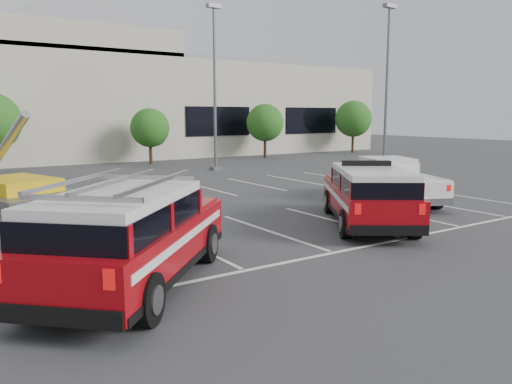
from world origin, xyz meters
TOP-DOWN VIEW (x-y plane):
  - ground at (0.00, 0.00)m, footprint 120.00×120.00m
  - stall_markings at (0.00, 4.50)m, footprint 23.00×15.00m
  - convention_building at (0.18, 31.86)m, footprint 60.00×16.99m
  - tree_mid_right at (5.09, 22.05)m, footprint 2.77×2.77m
  - tree_right at (15.09, 22.05)m, footprint 3.07×3.07m
  - tree_far_right at (25.09, 22.05)m, footprint 3.37×3.37m
  - light_pole_mid at (7.00, 16.00)m, footprint 0.90×0.60m
  - light_pole_right at (16.00, 10.00)m, footprint 0.90×0.60m
  - fire_chief_suv at (3.12, -1.01)m, footprint 5.02×5.96m
  - white_pickup at (7.23, 1.65)m, footprint 4.11×6.05m
  - ladder_suv at (-5.20, -2.47)m, footprint 5.68×5.81m
  - utility_rig at (-6.41, 4.30)m, footprint 3.80×4.94m

SIDE VIEW (x-z plane):
  - ground at x=0.00m, z-range 0.00..0.00m
  - stall_markings at x=0.00m, z-range 0.00..0.01m
  - white_pickup at x=7.23m, z-range -0.18..1.58m
  - utility_rig at x=-6.41m, z-range -1.09..2.54m
  - fire_chief_suv at x=3.12m, z-range -0.19..1.85m
  - ladder_suv at x=-5.20m, z-range -0.23..2.07m
  - tree_mid_right at x=5.09m, z-range 0.51..4.50m
  - tree_right at x=15.09m, z-range 0.56..4.98m
  - tree_far_right at x=25.09m, z-range 0.62..5.46m
  - convention_building at x=0.18m, z-range -1.88..11.32m
  - light_pole_mid at x=7.00m, z-range 0.07..10.31m
  - light_pole_right at x=16.00m, z-range 0.07..10.31m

